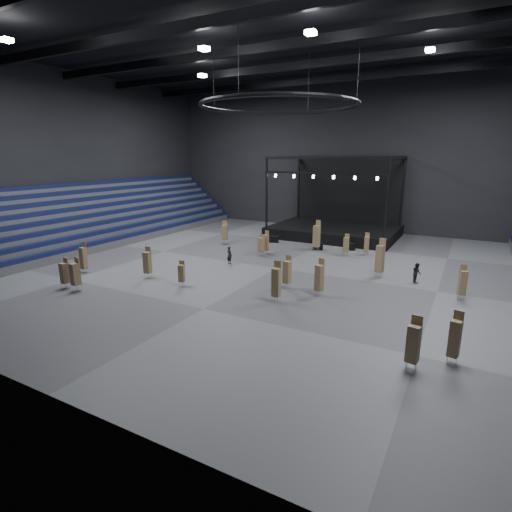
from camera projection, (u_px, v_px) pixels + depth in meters
The scene contains 33 objects.
floor at pixel (277, 268), 33.81m from camera, with size 50.00×50.00×0.00m, color #525255.
ceiling at pixel (280, 33), 29.37m from camera, with size 50.00×42.00×0.20m, color black.
wall_back at pixel (351, 157), 49.45m from camera, with size 50.00×0.20×18.00m, color black.
wall_front at pixel (15, 165), 13.73m from camera, with size 50.00×0.20×18.00m, color black.
wall_left at pixel (70, 158), 43.20m from camera, with size 0.20×42.00×18.00m, color black.
bleachers_left at pixel (90, 226), 44.03m from camera, with size 7.20×40.00×6.40m.
stage at pixel (336, 223), 47.26m from camera, with size 14.00×10.00×9.20m.
truss_ring at pixel (279, 105), 30.60m from camera, with size 12.30×12.30×5.15m.
roof_girders at pixel (280, 45), 29.57m from camera, with size 49.00×30.35×0.70m.
floodlights at pixel (254, 41), 26.31m from camera, with size 28.60×16.60×0.25m.
flight_case_left at pixel (273, 239), 43.69m from camera, with size 1.06×0.53×0.71m, color black.
flight_case_mid at pixel (318, 246), 40.31m from camera, with size 1.02×0.51×0.68m, color black.
flight_case_right at pixel (350, 246), 40.26m from camera, with size 1.05×0.53×0.70m, color black.
chair_stack_0 at pixel (413, 343), 17.51m from camera, with size 0.59×0.59×2.55m.
chair_stack_1 at pixel (317, 236), 39.42m from camera, with size 0.68×0.68×3.10m.
chair_stack_2 at pixel (367, 244), 37.75m from camera, with size 0.48×0.48×2.20m.
chair_stack_3 at pixel (64, 272), 28.46m from camera, with size 0.52×0.52×2.23m.
chair_stack_4 at pixel (83, 257), 32.20m from camera, with size 0.46×0.46×2.53m.
chair_stack_5 at pixel (346, 245), 37.58m from camera, with size 0.45×0.45×2.14m.
chair_stack_6 at pixel (463, 282), 26.16m from camera, with size 0.56×0.56×2.40m.
chair_stack_7 at pixel (147, 262), 30.83m from camera, with size 0.58×0.58×2.49m.
chair_stack_8 at pixel (276, 281), 25.72m from camera, with size 0.52×0.52×2.75m.
chair_stack_9 at pixel (225, 232), 42.69m from camera, with size 0.72×0.72×2.47m.
chair_stack_10 at pixel (287, 272), 28.41m from camera, with size 0.53×0.53×2.43m.
chair_stack_11 at pixel (380, 258), 30.87m from camera, with size 0.66×0.66×3.11m.
chair_stack_12 at pixel (75, 273), 27.89m from camera, with size 0.61×0.61×2.40m.
chair_stack_13 at pixel (182, 273), 28.96m from camera, with size 0.53×0.53×1.91m.
chair_stack_14 at pixel (266, 242), 38.46m from camera, with size 0.45×0.45×2.26m.
chair_stack_15 at pixel (319, 277), 26.84m from camera, with size 0.58×0.58×2.62m.
chair_stack_16 at pixel (455, 338), 18.06m from camera, with size 0.54×0.54×2.55m.
chair_stack_17 at pixel (261, 244), 37.79m from camera, with size 0.51×0.51×2.04m.
man_center at pixel (229, 255), 34.99m from camera, with size 0.57×0.38×1.57m, color black.
crew_member at pixel (417, 273), 29.90m from camera, with size 0.73×0.57×1.50m, color black.
Camera 1 is at (14.04, -29.38, 9.33)m, focal length 28.00 mm.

